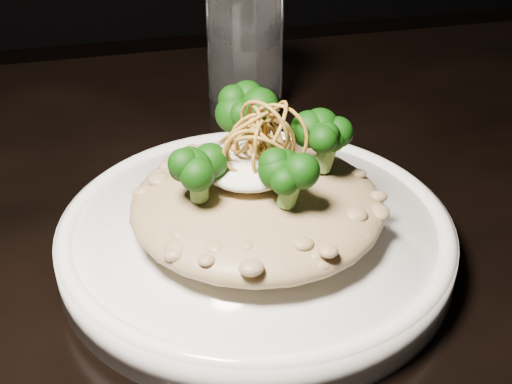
# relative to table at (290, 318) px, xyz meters

# --- Properties ---
(table) EXTENTS (1.10, 0.80, 0.75)m
(table) POSITION_rel_table_xyz_m (0.00, 0.00, 0.00)
(table) COLOR black
(table) RESTS_ON ground
(plate) EXTENTS (0.28, 0.28, 0.03)m
(plate) POSITION_rel_table_xyz_m (-0.03, -0.02, 0.10)
(plate) COLOR white
(plate) RESTS_ON table
(risotto) EXTENTS (0.17, 0.17, 0.04)m
(risotto) POSITION_rel_table_xyz_m (-0.03, -0.02, 0.13)
(risotto) COLOR brown
(risotto) RESTS_ON plate
(broccoli) EXTENTS (0.14, 0.14, 0.05)m
(broccoli) POSITION_rel_table_xyz_m (-0.03, -0.02, 0.17)
(broccoli) COLOR black
(broccoli) RESTS_ON risotto
(cheese) EXTENTS (0.06, 0.06, 0.02)m
(cheese) POSITION_rel_table_xyz_m (-0.04, -0.02, 0.16)
(cheese) COLOR white
(cheese) RESTS_ON risotto
(shallots) EXTENTS (0.06, 0.06, 0.04)m
(shallots) POSITION_rel_table_xyz_m (-0.03, -0.02, 0.19)
(shallots) COLOR #8C5D1D
(shallots) RESTS_ON cheese
(drinking_glass) EXTENTS (0.09, 0.09, 0.13)m
(drinking_glass) POSITION_rel_table_xyz_m (0.01, 0.22, 0.15)
(drinking_glass) COLOR white
(drinking_glass) RESTS_ON table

